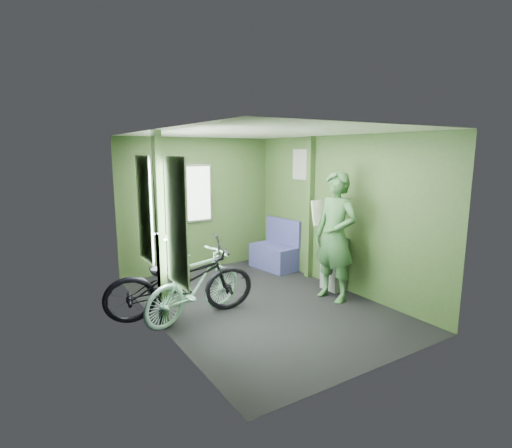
% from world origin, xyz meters
% --- Properties ---
extents(room, '(4.00, 4.02, 2.31)m').
position_xyz_m(room, '(-0.04, 0.04, 1.44)').
color(room, black).
rests_on(room, ground).
extents(bicycle_black, '(1.98, 1.18, 1.08)m').
position_xyz_m(bicycle_black, '(-1.09, 0.12, 0.00)').
color(bicycle_black, black).
rests_on(bicycle_black, ground).
extents(bicycle_mint, '(1.59, 0.94, 0.94)m').
position_xyz_m(bicycle_mint, '(-0.94, -0.01, 0.00)').
color(bicycle_mint, '#84BCA0').
rests_on(bicycle_mint, ground).
extents(passenger, '(0.53, 0.72, 1.80)m').
position_xyz_m(passenger, '(0.98, -0.39, 0.90)').
color(passenger, '#355F34').
rests_on(passenger, ground).
extents(waste_box, '(0.24, 0.33, 0.81)m').
position_xyz_m(waste_box, '(1.26, -0.10, 0.40)').
color(waste_box, slate).
rests_on(waste_box, ground).
extents(bench_seat, '(0.57, 0.89, 0.88)m').
position_xyz_m(bench_seat, '(1.14, 1.29, 0.26)').
color(bench_seat, navy).
rests_on(bench_seat, ground).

